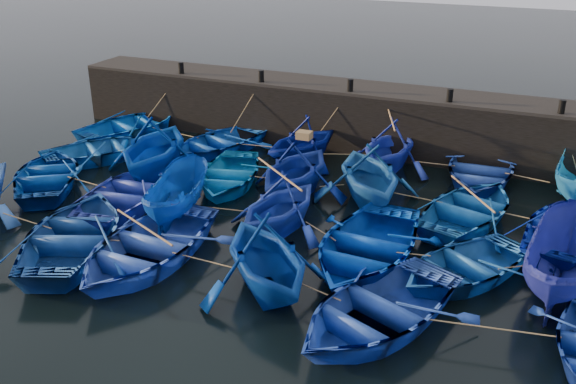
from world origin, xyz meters
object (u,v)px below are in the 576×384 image
at_px(boat_0, 132,125).
at_px(boat_8, 228,174).
at_px(boat_13, 48,174).
at_px(wooden_crate, 304,135).

distance_m(boat_0, boat_8, 7.56).
relative_size(boat_8, boat_13, 0.94).
bearing_deg(boat_0, wooden_crate, -178.61).
xyz_separation_m(boat_0, boat_8, (6.72, -3.46, -0.06)).
bearing_deg(boat_8, boat_0, 138.25).
bearing_deg(boat_13, wooden_crate, 163.08).
bearing_deg(boat_8, wooden_crate, -12.62).
bearing_deg(wooden_crate, boat_0, 160.85).
relative_size(boat_13, wooden_crate, 9.66).
distance_m(boat_0, wooden_crate, 10.42).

